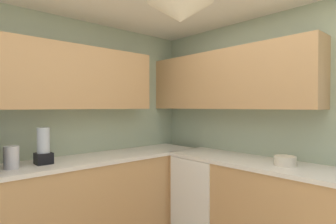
{
  "coord_description": "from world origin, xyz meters",
  "views": [
    {
      "loc": [
        1.24,
        -1.22,
        1.48
      ],
      "look_at": [
        -0.71,
        0.53,
        1.43
      ],
      "focal_mm": 28.87,
      "sensor_mm": 36.0,
      "label": 1
    }
  ],
  "objects": [
    {
      "name": "room_shell",
      "position": [
        -0.75,
        0.56,
        1.8
      ],
      "size": [
        3.85,
        3.43,
        2.57
      ],
      "color": "#9EAD8E",
      "rests_on": "ground_plane"
    },
    {
      "name": "counter_run_left",
      "position": [
        -1.56,
        0.0,
        0.46
      ],
      "size": [
        0.65,
        3.04,
        0.91
      ],
      "color": "tan",
      "rests_on": "ground_plane"
    },
    {
      "name": "counter_run_back",
      "position": [
        0.21,
        1.34,
        0.46
      ],
      "size": [
        2.94,
        0.65,
        0.91
      ],
      "color": "tan",
      "rests_on": "ground_plane"
    },
    {
      "name": "dishwasher",
      "position": [
        -0.9,
        1.31,
        0.43
      ],
      "size": [
        0.6,
        0.6,
        0.87
      ],
      "primitive_type": "cube",
      "color": "white",
      "rests_on": "ground_plane"
    },
    {
      "name": "kettle",
      "position": [
        -1.54,
        -0.65,
        1.01
      ],
      "size": [
        0.13,
        0.13,
        0.21
      ],
      "primitive_type": "cylinder",
      "color": "#B7B7BC",
      "rests_on": "counter_run_left"
    },
    {
      "name": "bowl",
      "position": [
        0.07,
        1.34,
        0.96
      ],
      "size": [
        0.2,
        0.2,
        0.09
      ],
      "primitive_type": "cylinder",
      "color": "beige",
      "rests_on": "counter_run_back"
    },
    {
      "name": "blender_appliance",
      "position": [
        -1.56,
        -0.36,
        1.07
      ],
      "size": [
        0.15,
        0.15,
        0.36
      ],
      "color": "black",
      "rests_on": "counter_run_left"
    }
  ]
}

